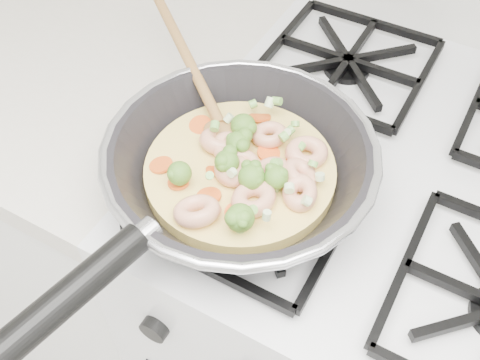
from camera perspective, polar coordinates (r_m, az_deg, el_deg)
The scene contains 3 objects.
stove at distance 1.12m, azimuth 11.58°, elevation -14.04°, with size 0.60×0.60×0.92m.
counter_left at distance 1.41m, azimuth -19.81°, elevation 0.81°, with size 1.00×0.60×0.90m.
skillet at distance 0.66m, azimuth -0.24°, elevation 1.41°, with size 0.44×0.54×0.09m.
Camera 1 is at (0.04, 1.17, 1.45)m, focal length 42.66 mm.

